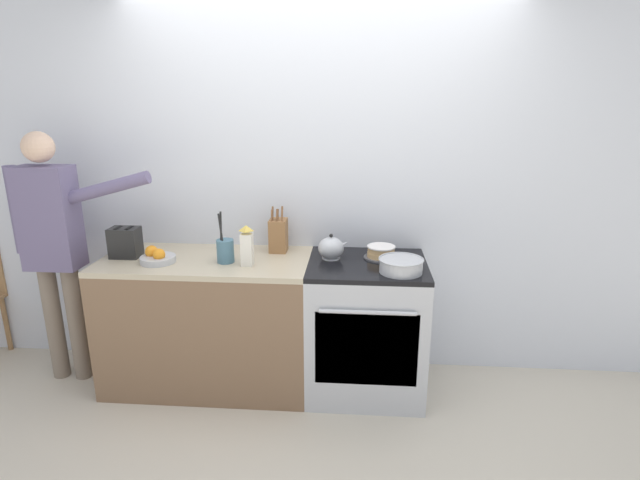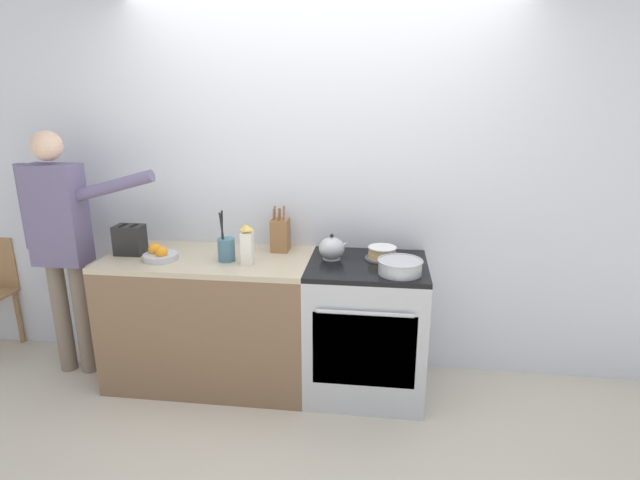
# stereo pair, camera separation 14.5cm
# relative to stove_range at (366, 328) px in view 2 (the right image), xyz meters

# --- Properties ---
(ground_plane) EXTENTS (16.00, 16.00, 0.00)m
(ground_plane) POSITION_rel_stove_range_xyz_m (-0.33, -0.32, -0.44)
(ground_plane) COLOR beige
(wall_back) EXTENTS (8.00, 0.04, 2.60)m
(wall_back) POSITION_rel_stove_range_xyz_m (-0.33, 0.35, 0.86)
(wall_back) COLOR silver
(wall_back) RESTS_ON ground_plane
(counter_cabinet) EXTENTS (1.34, 0.65, 0.88)m
(counter_cabinet) POSITION_rel_stove_range_xyz_m (-1.04, 0.00, -0.00)
(counter_cabinet) COLOR brown
(counter_cabinet) RESTS_ON ground_plane
(stove_range) EXTENTS (0.74, 0.68, 0.88)m
(stove_range) POSITION_rel_stove_range_xyz_m (0.00, 0.00, 0.00)
(stove_range) COLOR #B7BABF
(stove_range) RESTS_ON ground_plane
(layer_cake) EXTENTS (0.22, 0.22, 0.08)m
(layer_cake) POSITION_rel_stove_range_xyz_m (0.09, 0.10, 0.48)
(layer_cake) COLOR #4C4C51
(layer_cake) RESTS_ON stove_range
(tea_kettle) EXTENTS (0.20, 0.17, 0.16)m
(tea_kettle) POSITION_rel_stove_range_xyz_m (-0.23, 0.07, 0.51)
(tea_kettle) COLOR #B7BABF
(tea_kettle) RESTS_ON stove_range
(mixing_bowl) EXTENTS (0.27, 0.27, 0.09)m
(mixing_bowl) POSITION_rel_stove_range_xyz_m (0.19, -0.16, 0.48)
(mixing_bowl) COLOR #B7BABF
(mixing_bowl) RESTS_ON stove_range
(knife_block) EXTENTS (0.11, 0.14, 0.32)m
(knife_block) POSITION_rel_stove_range_xyz_m (-0.59, 0.20, 0.55)
(knife_block) COLOR olive
(knife_block) RESTS_ON counter_cabinet
(utensil_crock) EXTENTS (0.11, 0.11, 0.32)m
(utensil_crock) POSITION_rel_stove_range_xyz_m (-0.89, -0.06, 0.52)
(utensil_crock) COLOR #477084
(utensil_crock) RESTS_ON counter_cabinet
(fruit_bowl) EXTENTS (0.22, 0.22, 0.10)m
(fruit_bowl) POSITION_rel_stove_range_xyz_m (-1.32, -0.09, 0.47)
(fruit_bowl) COLOR #B7BABF
(fruit_bowl) RESTS_ON counter_cabinet
(toaster) EXTENTS (0.20, 0.13, 0.20)m
(toaster) POSITION_rel_stove_range_xyz_m (-1.56, -0.00, 0.54)
(toaster) COLOR black
(toaster) RESTS_ON counter_cabinet
(milk_carton) EXTENTS (0.07, 0.07, 0.25)m
(milk_carton) POSITION_rel_stove_range_xyz_m (-0.74, -0.10, 0.56)
(milk_carton) COLOR white
(milk_carton) RESTS_ON counter_cabinet
(person_baker) EXTENTS (0.94, 0.20, 1.68)m
(person_baker) POSITION_rel_stove_range_xyz_m (-2.03, -0.02, 0.57)
(person_baker) COLOR #7A6B5B
(person_baker) RESTS_ON ground_plane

